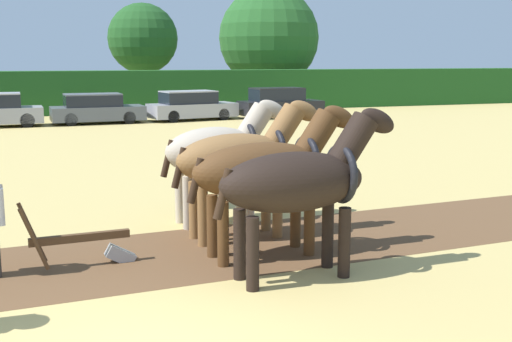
# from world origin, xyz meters

# --- Properties ---
(hedgerow) EXTENTS (65.63, 1.94, 2.44)m
(hedgerow) POSITION_xyz_m (0.00, 32.21, 1.22)
(hedgerow) COLOR #1E511E
(hedgerow) RESTS_ON ground
(tree_center_right) EXTENTS (4.58, 4.58, 6.72)m
(tree_center_right) POSITION_xyz_m (6.57, 37.05, 4.41)
(tree_center_right) COLOR #4C3823
(tree_center_right) RESTS_ON ground
(tree_right) EXTENTS (6.99, 6.99, 8.06)m
(tree_right) POSITION_xyz_m (15.42, 37.05, 4.56)
(tree_right) COLOR #4C3823
(tree_right) RESTS_ON ground
(draft_horse_lead_left) EXTENTS (2.91, 1.02, 2.50)m
(draft_horse_lead_left) POSITION_xyz_m (2.84, 2.36, 1.42)
(draft_horse_lead_left) COLOR black
(draft_horse_lead_left) RESTS_ON ground
(draft_horse_lead_right) EXTENTS (2.95, 1.04, 2.47)m
(draft_horse_lead_right) POSITION_xyz_m (2.78, 3.50, 1.40)
(draft_horse_lead_right) COLOR #513319
(draft_horse_lead_right) RESTS_ON ground
(draft_horse_trail_left) EXTENTS (2.82, 1.04, 2.48)m
(draft_horse_trail_left) POSITION_xyz_m (2.71, 4.64, 1.41)
(draft_horse_trail_left) COLOR brown
(draft_horse_trail_left) RESTS_ON ground
(draft_horse_trail_right) EXTENTS (2.60, 1.06, 2.43)m
(draft_horse_trail_right) POSITION_xyz_m (2.65, 5.79, 1.40)
(draft_horse_trail_right) COLOR #B2A38E
(draft_horse_trail_right) RESTS_ON ground
(plow) EXTENTS (1.73, 0.48, 1.13)m
(plow) POSITION_xyz_m (0.02, 3.93, 0.32)
(plow) COLOR #4C331E
(plow) RESTS_ON ground
(farmer_beside_team) EXTENTS (0.29, 0.64, 1.61)m
(farmer_beside_team) POSITION_xyz_m (2.60, 7.08, 0.93)
(farmer_beside_team) COLOR #28334C
(farmer_beside_team) RESTS_ON ground
(parked_car_center_left) EXTENTS (4.49, 2.02, 1.46)m
(parked_car_center_left) POSITION_xyz_m (2.36, 26.23, 0.70)
(parked_car_center_left) COLOR #565B66
(parked_car_center_left) RESTS_ON ground
(parked_car_center) EXTENTS (4.68, 2.48, 1.51)m
(parked_car_center) POSITION_xyz_m (7.15, 26.40, 0.72)
(parked_car_center) COLOR #9E9EA8
(parked_car_center) RESTS_ON ground
(parked_car_center_right) EXTENTS (4.51, 2.02, 1.60)m
(parked_car_center_right) POSITION_xyz_m (11.93, 26.15, 0.76)
(parked_car_center_right) COLOR black
(parked_car_center_right) RESTS_ON ground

